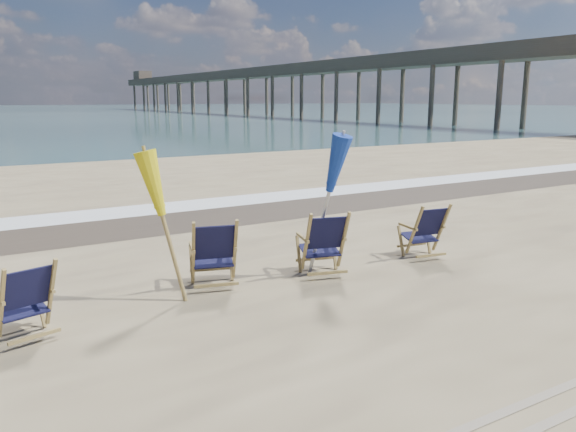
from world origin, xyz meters
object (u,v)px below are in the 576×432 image
beach_chair_1 (235,252)px  umbrella_blue (325,167)px  beach_chair_3 (442,230)px  umbrella_yellow (165,189)px  fishing_pier (263,85)px  beach_chair_0 (52,295)px  beach_chair_2 (344,243)px

beach_chair_1 → umbrella_blue: bearing=-172.6°
beach_chair_3 → umbrella_blue: 2.59m
beach_chair_1 → umbrella_yellow: size_ratio=0.51×
umbrella_blue → beach_chair_3: bearing=-4.1°
umbrella_blue → fishing_pier: size_ratio=0.02×
beach_chair_0 → beach_chair_3: size_ratio=0.98×
beach_chair_3 → umbrella_blue: size_ratio=0.44×
beach_chair_2 → beach_chair_3: 2.02m
umbrella_blue → beach_chair_0: bearing=-176.7°
beach_chair_0 → umbrella_yellow: umbrella_yellow is taller
beach_chair_1 → beach_chair_0: bearing=25.7°
beach_chair_1 → umbrella_yellow: 1.40m
fishing_pier → umbrella_yellow: bearing=-119.0°
beach_chair_1 → beach_chair_2: size_ratio=1.00×
beach_chair_1 → fishing_pier: size_ratio=0.01×
beach_chair_1 → beach_chair_3: (3.67, -0.37, -0.04)m
beach_chair_0 → fishing_pier: size_ratio=0.01×
umbrella_yellow → umbrella_blue: (2.36, -0.18, 0.16)m
beach_chair_1 → umbrella_yellow: bearing=17.7°
beach_chair_2 → umbrella_yellow: (-2.64, 0.30, 0.99)m
beach_chair_3 → beach_chair_1: bearing=3.3°
beach_chair_0 → beach_chair_3: (6.17, 0.06, 0.01)m
beach_chair_1 → beach_chair_2: 1.69m
umbrella_yellow → fishing_pier: size_ratio=0.01×
beach_chair_2 → fishing_pier: 81.55m
beach_chair_2 → umbrella_yellow: 2.84m
beach_chair_2 → beach_chair_3: beach_chair_2 is taller
beach_chair_0 → umbrella_yellow: bearing=-180.0°
umbrella_blue → beach_chair_2: bearing=-24.0°
fishing_pier → umbrella_blue: bearing=-117.5°
beach_chair_0 → fishing_pier: 83.62m
beach_chair_3 → umbrella_blue: bearing=5.0°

